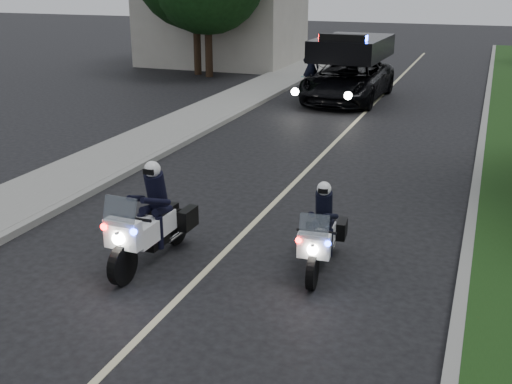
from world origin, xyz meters
The scene contains 13 objects.
ground centered at (0.00, 0.00, 0.00)m, with size 120.00×120.00×0.00m, color black.
curb_right centered at (4.10, 10.00, 0.07)m, with size 0.20×60.00×0.15m, color gray.
grass_verge centered at (4.80, 10.00, 0.08)m, with size 1.20×60.00×0.16m, color #193814.
curb_left centered at (-4.10, 10.00, 0.07)m, with size 0.20×60.00×0.15m, color gray.
sidewalk_left centered at (-5.20, 10.00, 0.08)m, with size 2.00×60.00×0.16m, color gray.
lane_marking centered at (0.00, 10.00, 0.00)m, with size 0.12×50.00×0.01m, color #BFB78C.
police_moto_left centered at (-1.03, 2.45, 0.00)m, with size 0.74×2.11×1.79m, color white, non-canonical shape.
police_moto_right centered at (1.77, 3.24, 0.00)m, with size 0.62×1.78×1.52m, color white, non-canonical shape.
police_suv centered at (-1.13, 18.04, 0.00)m, with size 2.71×5.85×2.84m, color black.
bicycle centered at (-2.82, 18.63, 0.00)m, with size 0.54×1.55×0.81m, color black.
cyclist centered at (-2.82, 18.63, 0.00)m, with size 0.66×0.44×1.84m, color black.
tree_left_near centered at (-8.76, 21.49, 0.00)m, with size 5.53×5.53×9.22m, color #133913, non-canonical shape.
tree_left_far centered at (-9.61, 21.99, 0.00)m, with size 5.94×5.94×9.89m, color black, non-canonical shape.
Camera 1 is at (4.13, -6.07, 4.76)m, focal length 43.35 mm.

